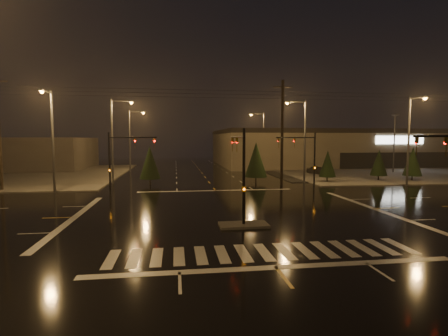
# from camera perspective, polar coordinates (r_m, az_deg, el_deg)

# --- Properties ---
(ground) EXTENTS (140.00, 140.00, 0.00)m
(ground) POSITION_cam_1_polar(r_m,az_deg,el_deg) (25.63, 1.48, -7.29)
(ground) COLOR black
(ground) RESTS_ON ground
(sidewalk_ne) EXTENTS (36.00, 36.00, 0.12)m
(sidewalk_ne) POSITION_cam_1_polar(r_m,az_deg,el_deg) (64.70, 23.91, -0.35)
(sidewalk_ne) COLOR #4D4A45
(sidewalk_ne) RESTS_ON ground
(median_island) EXTENTS (3.00, 1.60, 0.15)m
(median_island) POSITION_cam_1_polar(r_m,az_deg,el_deg) (21.78, 3.22, -9.26)
(median_island) COLOR #4D4A45
(median_island) RESTS_ON ground
(crosswalk) EXTENTS (15.00, 2.60, 0.01)m
(crosswalk) POSITION_cam_1_polar(r_m,az_deg,el_deg) (17.11, 6.55, -13.47)
(crosswalk) COLOR beige
(crosswalk) RESTS_ON ground
(stop_bar_near) EXTENTS (16.00, 0.50, 0.01)m
(stop_bar_near) POSITION_cam_1_polar(r_m,az_deg,el_deg) (15.29, 8.49, -15.74)
(stop_bar_near) COLOR beige
(stop_bar_near) RESTS_ON ground
(stop_bar_far) EXTENTS (16.00, 0.50, 0.01)m
(stop_bar_far) POSITION_cam_1_polar(r_m,az_deg,el_deg) (36.36, -1.36, -3.70)
(stop_bar_far) COLOR beige
(stop_bar_far) RESTS_ON ground
(parking_lot) EXTENTS (50.00, 24.00, 0.08)m
(parking_lot) POSITION_cam_1_polar(r_m,az_deg,el_deg) (65.86, 28.53, -0.45)
(parking_lot) COLOR black
(parking_lot) RESTS_ON ground
(retail_building) EXTENTS (60.20, 28.30, 7.20)m
(retail_building) POSITION_cam_1_polar(r_m,az_deg,el_deg) (80.82, 21.04, 3.36)
(retail_building) COLOR #655D48
(retail_building) RESTS_ON ground
(commercial_block) EXTENTS (30.00, 18.00, 5.60)m
(commercial_block) POSITION_cam_1_polar(r_m,az_deg,el_deg) (73.58, -32.78, 2.01)
(commercial_block) COLOR #3F3837
(commercial_block) RESTS_ON ground
(signal_mast_median) EXTENTS (0.25, 4.59, 6.00)m
(signal_mast_median) POSITION_cam_1_polar(r_m,az_deg,el_deg) (22.10, 2.80, 0.61)
(signal_mast_median) COLOR black
(signal_mast_median) RESTS_ON ground
(signal_mast_ne) EXTENTS (4.84, 1.86, 6.00)m
(signal_mast_ne) POSITION_cam_1_polar(r_m,az_deg,el_deg) (37.46, 13.38, 2.24)
(signal_mast_ne) COLOR black
(signal_mast_ne) RESTS_ON ground
(signal_mast_nw) EXTENTS (4.84, 1.86, 6.00)m
(signal_mast_nw) POSITION_cam_1_polar(r_m,az_deg,el_deg) (35.31, -16.72, 2.03)
(signal_mast_nw) COLOR black
(signal_mast_nw) RESTS_ON ground
(streetlight_1) EXTENTS (2.77, 0.32, 10.00)m
(streetlight_1) POSITION_cam_1_polar(r_m,az_deg,el_deg) (43.31, -17.41, 5.14)
(streetlight_1) COLOR #38383A
(streetlight_1) RESTS_ON ground
(streetlight_2) EXTENTS (2.77, 0.32, 10.00)m
(streetlight_2) POSITION_cam_1_polar(r_m,az_deg,el_deg) (59.15, -14.87, 5.03)
(streetlight_2) COLOR #38383A
(streetlight_2) RESTS_ON ground
(streetlight_3) EXTENTS (2.77, 0.32, 10.00)m
(streetlight_3) POSITION_cam_1_polar(r_m,az_deg,el_deg) (43.51, 12.70, 5.23)
(streetlight_3) COLOR #38383A
(streetlight_3) RESTS_ON ground
(streetlight_4) EXTENTS (2.77, 0.32, 10.00)m
(streetlight_4) POSITION_cam_1_polar(r_m,az_deg,el_deg) (62.63, 6.22, 5.14)
(streetlight_4) COLOR #38383A
(streetlight_4) RESTS_ON ground
(streetlight_5) EXTENTS (0.32, 2.77, 10.00)m
(streetlight_5) POSITION_cam_1_polar(r_m,az_deg,el_deg) (37.83, -26.36, 4.95)
(streetlight_5) COLOR #38383A
(streetlight_5) RESTS_ON ground
(streetlight_6) EXTENTS (0.32, 2.77, 10.00)m
(streetlight_6) POSITION_cam_1_polar(r_m,az_deg,el_deg) (44.40, 28.19, 4.78)
(streetlight_6) COLOR #38383A
(streetlight_6) RESTS_ON ground
(utility_pole_1) EXTENTS (2.20, 0.32, 12.00)m
(utility_pole_1) POSITION_cam_1_polar(r_m,az_deg,el_deg) (40.58, 9.47, 5.79)
(utility_pole_1) COLOR black
(utility_pole_1) RESTS_ON ground
(conifer_0) EXTENTS (2.07, 2.07, 3.93)m
(conifer_0) POSITION_cam_1_polar(r_m,az_deg,el_deg) (44.94, 16.55, 0.68)
(conifer_0) COLOR black
(conifer_0) RESTS_ON ground
(conifer_1) EXTENTS (2.11, 2.11, 4.00)m
(conifer_1) POSITION_cam_1_polar(r_m,az_deg,el_deg) (48.85, 23.97, 0.82)
(conifer_1) COLOR black
(conifer_1) RESTS_ON ground
(conifer_2) EXTENTS (2.32, 2.32, 4.33)m
(conifer_2) POSITION_cam_1_polar(r_m,az_deg,el_deg) (50.33, 28.44, 0.95)
(conifer_2) COLOR black
(conifer_2) RESTS_ON ground
(conifer_3) EXTENTS (2.45, 2.45, 4.53)m
(conifer_3) POSITION_cam_1_polar(r_m,az_deg,el_deg) (41.74, -12.01, 0.89)
(conifer_3) COLOR black
(conifer_3) RESTS_ON ground
(conifer_4) EXTENTS (2.73, 2.73, 4.97)m
(conifer_4) POSITION_cam_1_polar(r_m,az_deg,el_deg) (42.94, 5.25, 1.37)
(conifer_4) COLOR black
(conifer_4) RESTS_ON ground
(car_parked) EXTENTS (2.75, 4.06, 1.28)m
(car_parked) POSITION_cam_1_polar(r_m,az_deg,el_deg) (54.60, 15.07, -0.36)
(car_parked) COLOR black
(car_parked) RESTS_ON ground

